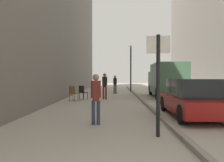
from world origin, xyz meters
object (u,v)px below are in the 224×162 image
Objects in this scene: pedestrian_mid_block at (105,84)px; street_sign_post at (158,76)px; cafe_chair_by_doorway at (83,92)px; parked_car at (193,98)px; pedestrian_far_crossing at (115,83)px; lamp_post at (131,65)px; cafe_chair_near_window at (73,92)px; pedestrian_main_foreground at (96,95)px; delivery_van at (166,79)px.

street_sign_post reaches higher than pedestrian_mid_block.
cafe_chair_by_doorway is at bearing -157.19° from pedestrian_mid_block.
pedestrian_mid_block is 1.56m from cafe_chair_by_doorway.
parked_car is 3.57m from street_sign_post.
street_sign_post reaches higher than cafe_chair_by_doorway.
street_sign_post is at bearing 104.44° from pedestrian_far_crossing.
lamp_post is at bearing 84.24° from pedestrian_mid_block.
parked_car is 4.49× the size of cafe_chair_by_doorway.
parked_car is 7.71m from cafe_chair_near_window.
pedestrian_main_foreground is 7.09m from cafe_chair_near_window.
parked_car is at bearing -49.24° from pedestrian_mid_block.
cafe_chair_near_window and cafe_chair_by_doorway have the same top height.
parked_car is 4.49× the size of cafe_chair_near_window.
cafe_chair_by_doorway is (0.49, 0.79, 0.00)m from cafe_chair_near_window.
pedestrian_main_foreground is at bearing 97.28° from pedestrian_far_crossing.
cafe_chair_by_doorway is at bearing -114.53° from lamp_post.
street_sign_post reaches higher than pedestrian_main_foreground.
pedestrian_mid_block is 4.76m from delivery_van.
pedestrian_far_crossing is 0.29× the size of delivery_van.
parked_car is 14.43m from lamp_post.
pedestrian_far_crossing is (0.68, 4.92, -0.08)m from pedestrian_mid_block.
pedestrian_far_crossing is at bearing 89.88° from cafe_chair_near_window.
lamp_post is 5.06× the size of cafe_chair_near_window.
parked_car is (3.61, 1.53, -0.22)m from pedestrian_main_foreground.
pedestrian_far_crossing is at bearing -118.70° from lamp_post.
pedestrian_far_crossing is 0.63× the size of street_sign_post.
cafe_chair_by_doorway is at bearing -67.19° from street_sign_post.
pedestrian_mid_block reaches higher than pedestrian_main_foreground.
pedestrian_mid_block is at bearing 45.53° from cafe_chair_by_doorway.
cafe_chair_by_doorway is at bearing 93.55° from pedestrian_main_foreground.
pedestrian_mid_block reaches higher than pedestrian_far_crossing.
pedestrian_mid_block is 1.08× the size of pedestrian_far_crossing.
pedestrian_far_crossing is 0.34× the size of lamp_post.
delivery_van is 2.16× the size of street_sign_post.
pedestrian_mid_block is 9.46m from street_sign_post.
delivery_van is 11.16m from street_sign_post.
pedestrian_main_foreground is 0.34× the size of lamp_post.
lamp_post reaches higher than street_sign_post.
parked_car is at bearing -120.29° from street_sign_post.
parked_car is (3.04, -11.28, -0.23)m from pedestrian_far_crossing.
cafe_chair_by_doorway is (-2.12, -5.24, -0.39)m from pedestrian_far_crossing.
delivery_van reaches higher than cafe_chair_near_window.
pedestrian_main_foreground reaches higher than parked_car.
cafe_chair_near_window is at bearing -155.14° from delivery_van.
delivery_van is 5.98× the size of cafe_chair_near_window.
street_sign_post is (-1.89, -2.91, 0.83)m from parked_car.
delivery_van is at bearing 57.07° from pedestrian_main_foreground.
delivery_van is 7.00m from cafe_chair_near_window.
lamp_post reaches higher than pedestrian_far_crossing.
parked_car reaches higher than cafe_chair_near_window.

